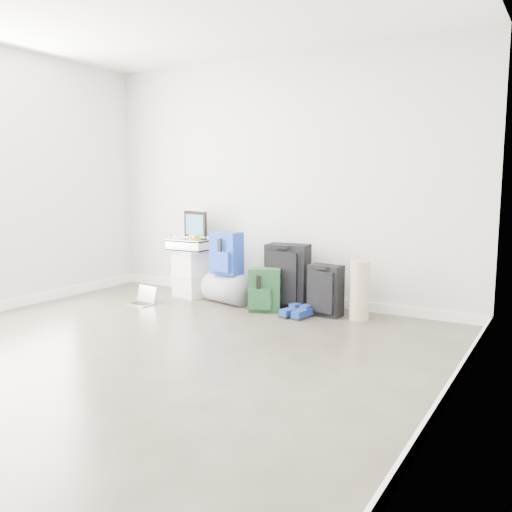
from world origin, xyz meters
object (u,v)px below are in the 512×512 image
Objects in this scene: duffel_bag at (228,288)px; briefcase at (190,245)px; boxes_stack at (191,273)px; large_suitcase at (287,276)px; carry_on at (325,290)px; laptop at (143,300)px.

briefcase is at bearing -172.58° from duffel_bag.
briefcase reaches higher than boxes_stack.
large_suitcase reaches higher than boxes_stack.
boxes_stack is at bearing -91.19° from briefcase.
laptop is (-1.93, -0.54, -0.21)m from carry_on.
boxes_stack is 1.87× the size of laptop.
carry_on is 1.77× the size of laptop.
duffel_bag is 1.04× the size of carry_on.
laptop is (-0.21, -0.59, -0.23)m from boxes_stack.
boxes_stack is 1.18× the size of briefcase.
carry_on is at bearing 21.39° from laptop.
laptop is (-0.78, -0.51, -0.12)m from duffel_bag.
briefcase is (0.00, 0.00, 0.34)m from boxes_stack.
duffel_bag is at bearing -174.68° from carry_on.
carry_on is (1.15, 0.03, 0.09)m from duffel_bag.
duffel_bag is 0.71m from large_suitcase.
briefcase reaches higher than carry_on.
large_suitcase is 0.50m from carry_on.
duffel_bag is at bearing 5.63° from boxes_stack.
duffel_bag is at bearing 39.09° from laptop.
boxes_stack is 1.02× the size of duffel_bag.
boxes_stack is at bearing 75.73° from laptop.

